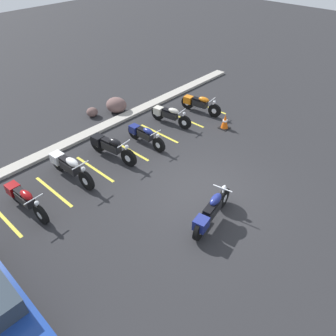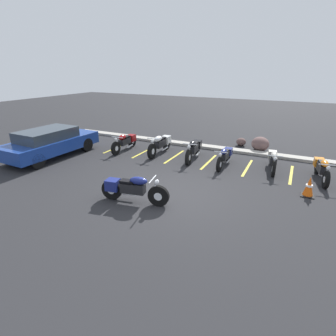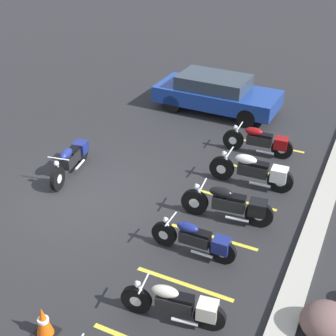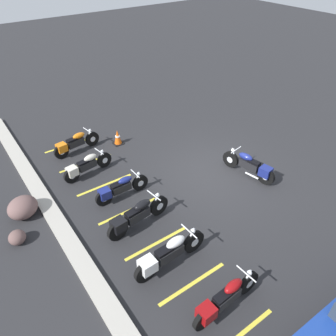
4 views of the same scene
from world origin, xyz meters
TOP-DOWN VIEW (x-y plane):
  - ground at (0.00, 0.00)m, footprint 60.00×60.00m
  - motorcycle_navy_featured at (-0.84, -0.98)m, footprint 2.14×0.73m
  - parked_bike_0 at (-4.14, 3.44)m, footprint 0.59×2.11m
  - parked_bike_1 at (-2.35, 3.79)m, footprint 0.64×2.27m
  - parked_bike_2 at (-0.65, 3.72)m, footprint 0.67×2.22m
  - parked_bike_3 at (0.82, 3.46)m, footprint 0.55×1.95m
  - parked_bike_4 at (2.66, 3.85)m, footprint 0.64×1.97m
  - parked_bike_5 at (4.35, 3.57)m, footprint 0.64×2.01m
  - car_blue at (-6.60, 1.09)m, footprint 1.89×4.34m
  - concrete_curb at (0.00, 5.62)m, footprint 18.00×0.50m
  - landscape_rock_0 at (1.83, 6.33)m, footprint 1.12×1.18m
  - landscape_rock_1 at (0.82, 6.80)m, footprint 0.65×0.64m
  - traffic_cone at (3.95, 1.85)m, footprint 0.40×0.40m
  - stall_line_0 at (-4.82, 3.58)m, footprint 0.10×2.10m
  - stall_line_1 at (-3.17, 3.58)m, footprint 0.10×2.10m
  - stall_line_2 at (-1.53, 3.58)m, footprint 0.10×2.10m
  - stall_line_3 at (0.11, 3.58)m, footprint 0.10×2.10m
  - stall_line_4 at (1.76, 3.58)m, footprint 0.10×2.10m
  - stall_line_5 at (3.40, 3.58)m, footprint 0.10×2.10m

SIDE VIEW (x-z plane):
  - ground at x=0.00m, z-range 0.00..0.00m
  - stall_line_0 at x=-4.82m, z-range 0.00..0.00m
  - stall_line_1 at x=-3.17m, z-range 0.00..0.00m
  - stall_line_2 at x=-1.53m, z-range 0.00..0.00m
  - stall_line_3 at x=0.11m, z-range 0.00..0.00m
  - stall_line_4 at x=1.76m, z-range 0.00..0.00m
  - stall_line_5 at x=3.40m, z-range 0.00..0.00m
  - concrete_curb at x=0.00m, z-range 0.00..0.12m
  - landscape_rock_1 at x=0.82m, z-range 0.00..0.41m
  - traffic_cone at x=3.95m, z-range -0.02..0.62m
  - landscape_rock_0 at x=1.83m, z-range 0.00..0.68m
  - parked_bike_3 at x=0.82m, z-range 0.02..0.79m
  - parked_bike_4 at x=2.66m, z-range 0.02..0.80m
  - parked_bike_5 at x=4.35m, z-range 0.03..0.82m
  - parked_bike_0 at x=-4.14m, z-range 0.03..0.86m
  - motorcycle_navy_featured at x=-0.84m, z-range 0.03..0.87m
  - parked_bike_2 at x=-0.65m, z-range 0.03..0.90m
  - parked_bike_1 at x=-2.35m, z-range 0.03..0.92m
  - car_blue at x=-6.60m, z-range 0.04..1.32m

